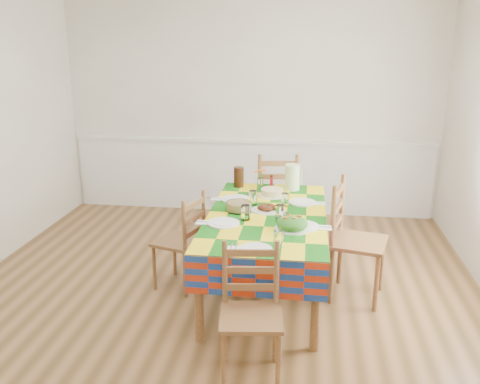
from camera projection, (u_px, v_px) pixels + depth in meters
The scene contains 22 objects.
room at pixel (212, 145), 3.71m from camera, with size 4.58×5.08×2.78m.
wainscot at pixel (250, 174), 6.32m from camera, with size 4.41×0.06×0.92m.
dining_table at pixel (267, 222), 4.23m from camera, with size 0.98×1.81×0.71m.
setting_near_head at pixel (263, 245), 3.50m from camera, with size 0.38×0.25×0.11m.
setting_left_near at pixel (231, 219), 4.00m from camera, with size 0.47×0.28×0.12m.
setting_left_far at pixel (241, 199), 4.51m from camera, with size 0.48×0.29×0.13m.
setting_right_near at pixel (294, 221), 3.95m from camera, with size 0.51×0.30×0.13m.
setting_right_far at pixel (297, 201), 4.45m from camera, with size 0.45×0.26×0.11m.
meat_platter at pixel (267, 209), 4.26m from camera, with size 0.30×0.21×0.06m.
salad_platter at pixel (292, 224), 3.85m from camera, with size 0.27×0.27×0.11m.
pasta_bowl at pixel (239, 206), 4.27m from camera, with size 0.21×0.21×0.08m.
cake at pixel (272, 193), 4.68m from camera, with size 0.25×0.25×0.07m.
serving_utensils at pixel (285, 217), 4.11m from camera, with size 0.12×0.27×0.01m.
flower_vase at pixel (260, 180), 4.90m from camera, with size 0.12×0.10×0.20m.
hot_sauce at pixel (272, 181), 4.94m from camera, with size 0.03×0.03×0.12m, color red.
green_pitcher at pixel (292, 177), 4.85m from camera, with size 0.14×0.14×0.24m, color #D4F2AB.
tea_pitcher at pixel (239, 177), 4.95m from camera, with size 0.10×0.10×0.20m, color black.
name_card at pixel (253, 255), 3.39m from camera, with size 0.07×0.02×0.02m, color white.
chair_near at pixel (251, 314), 3.20m from camera, with size 0.43×0.41×0.88m.
chair_far at pixel (276, 198), 5.35m from camera, with size 0.50×0.48×0.99m.
chair_left at pixel (183, 242), 4.37m from camera, with size 0.46×0.47×0.86m.
chair_right at pixel (353, 241), 4.19m from camera, with size 0.52×0.53×1.01m.
Camera 1 is at (0.69, -3.59, 2.09)m, focal length 38.00 mm.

